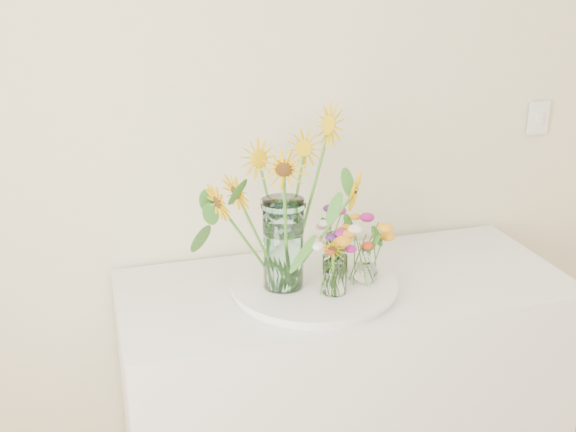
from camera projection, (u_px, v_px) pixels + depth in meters
The scene contains 10 objects.
counter at pixel (342, 403), 2.42m from camera, with size 1.40×0.60×0.90m, color white.
tray at pixel (314, 287), 2.19m from camera, with size 0.48×0.48×0.03m, color white.
mason_jar at pixel (283, 244), 2.12m from camera, with size 0.12×0.12×0.28m, color #B8F0EC.
sunflower_bouquet at pixel (283, 202), 2.07m from camera, with size 0.71×0.71×0.55m, color #DAA604, non-canonical shape.
small_vase_a at pixel (335, 275), 2.10m from camera, with size 0.07×0.07×0.12m, color white.
wildflower_posy_a at pixel (335, 261), 2.09m from camera, with size 0.20×0.20×0.21m, color orange, non-canonical shape.
small_vase_b at pixel (366, 265), 2.18m from camera, with size 0.08×0.08×0.11m, color white, non-canonical shape.
wildflower_posy_b at pixel (366, 251), 2.16m from camera, with size 0.20×0.20×0.20m, color orange, non-canonical shape.
small_vase_c at pixel (337, 253), 2.25m from camera, with size 0.07×0.07×0.12m, color white.
wildflower_posy_c at pixel (337, 240), 2.24m from camera, with size 0.19×0.19×0.21m, color orange, non-canonical shape.
Camera 1 is at (-0.95, 0.03, 1.89)m, focal length 45.00 mm.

